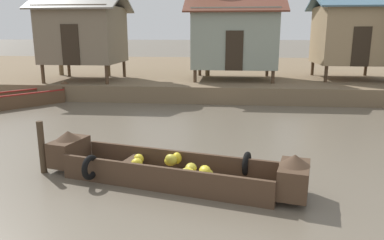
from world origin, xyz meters
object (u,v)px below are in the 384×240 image
(banana_boat, at_px, (170,169))
(cargo_boat_upstream, at_px, (16,99))
(stilt_house_left, at_px, (84,34))
(stilt_house_mid_left, at_px, (234,37))
(stilt_house_mid_right, at_px, (351,34))
(mooring_post, at_px, (42,147))

(banana_boat, bearing_deg, cargo_boat_upstream, 136.54)
(stilt_house_left, relative_size, stilt_house_mid_left, 0.91)
(stilt_house_mid_left, distance_m, stilt_house_mid_right, 5.85)
(cargo_boat_upstream, distance_m, stilt_house_left, 4.59)
(stilt_house_left, bearing_deg, stilt_house_mid_right, 7.97)
(stilt_house_mid_left, distance_m, mooring_post, 12.35)
(banana_boat, height_order, stilt_house_mid_right, stilt_house_mid_right)
(banana_boat, distance_m, cargo_boat_upstream, 10.68)
(stilt_house_mid_left, bearing_deg, mooring_post, -110.61)
(banana_boat, distance_m, stilt_house_mid_left, 11.97)
(stilt_house_left, height_order, stilt_house_mid_right, stilt_house_left)
(cargo_boat_upstream, height_order, stilt_house_mid_right, stilt_house_mid_right)
(cargo_boat_upstream, distance_m, stilt_house_mid_right, 15.99)
(banana_boat, xyz_separation_m, mooring_post, (-2.89, 0.25, 0.29))
(cargo_boat_upstream, bearing_deg, stilt_house_mid_right, 18.72)
(stilt_house_mid_left, xyz_separation_m, mooring_post, (-4.27, -11.36, -2.24))
(mooring_post, bearing_deg, stilt_house_mid_left, 69.39)
(stilt_house_mid_right, bearing_deg, cargo_boat_upstream, -161.28)
(cargo_boat_upstream, bearing_deg, stilt_house_left, 60.16)
(stilt_house_mid_right, relative_size, mooring_post, 3.60)
(cargo_boat_upstream, bearing_deg, mooring_post, -55.57)
(stilt_house_left, xyz_separation_m, stilt_house_mid_left, (7.29, 1.04, -0.18))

